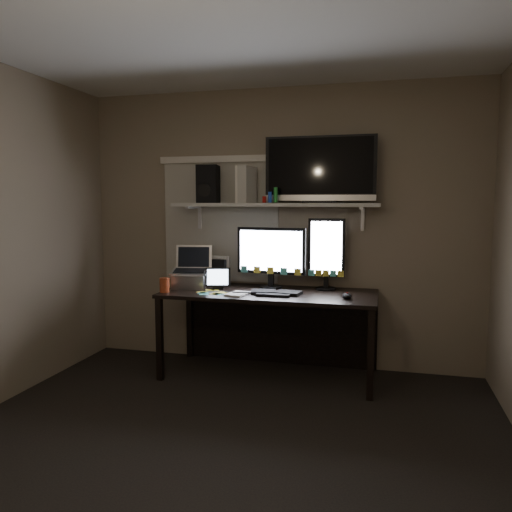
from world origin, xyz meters
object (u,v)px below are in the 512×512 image
(mouse, at_px, (347,296))
(tv, at_px, (320,170))
(game_console, at_px, (246,185))
(monitor_portrait, at_px, (326,254))
(tablet, at_px, (218,278))
(laptop, at_px, (190,268))
(desk, at_px, (272,309))
(cup, at_px, (165,285))
(monitor_landscape, at_px, (271,257))
(speaker, at_px, (208,184))
(keyboard, at_px, (276,292))

(mouse, distance_m, tv, 1.11)
(tv, height_order, game_console, tv)
(monitor_portrait, height_order, tablet, monitor_portrait)
(tv, bearing_deg, laptop, -168.85)
(desk, distance_m, tablet, 0.54)
(mouse, height_order, cup, cup)
(tablet, bearing_deg, game_console, 21.21)
(monitor_landscape, height_order, mouse, monitor_landscape)
(game_console, bearing_deg, monitor_portrait, 14.46)
(desk, height_order, monitor_portrait, monitor_portrait)
(mouse, xyz_separation_m, tv, (-0.27, 0.37, 1.01))
(mouse, xyz_separation_m, speaker, (-1.27, 0.35, 0.90))
(monitor_landscape, relative_size, tablet, 2.89)
(tv, bearing_deg, keyboard, -134.82)
(monitor_portrait, distance_m, tv, 0.72)
(tv, bearing_deg, desk, -163.66)
(keyboard, relative_size, mouse, 3.67)
(desk, bearing_deg, laptop, -172.14)
(laptop, relative_size, game_console, 1.14)
(monitor_landscape, xyz_separation_m, mouse, (0.69, -0.33, -0.25))
(tablet, distance_m, game_console, 0.85)
(mouse, relative_size, laptop, 0.32)
(cup, bearing_deg, mouse, 3.94)
(tablet, height_order, tv, tv)
(laptop, bearing_deg, cup, -126.98)
(monitor_landscape, distance_m, game_console, 0.67)
(mouse, xyz_separation_m, laptop, (-1.39, 0.15, 0.16))
(mouse, relative_size, speaker, 0.34)
(monitor_portrait, relative_size, tablet, 2.90)
(cup, distance_m, tv, 1.65)
(desk, bearing_deg, monitor_landscape, 110.78)
(monitor_landscape, relative_size, tv, 0.67)
(keyboard, bearing_deg, monitor_landscape, 110.12)
(tablet, relative_size, speaker, 0.65)
(monitor_portrait, xyz_separation_m, cup, (-1.31, -0.46, -0.25))
(mouse, distance_m, laptop, 1.41)
(mouse, bearing_deg, speaker, 153.15)
(game_console, bearing_deg, speaker, -176.83)
(monitor_portrait, xyz_separation_m, game_console, (-0.70, -0.06, 0.59))
(keyboard, xyz_separation_m, tv, (0.31, 0.31, 1.02))
(laptop, xyz_separation_m, tv, (1.12, 0.21, 0.85))
(keyboard, relative_size, tablet, 1.93)
(tablet, distance_m, laptop, 0.28)
(monitor_portrait, bearing_deg, tv, 174.74)
(desk, xyz_separation_m, tv, (0.39, 0.11, 1.21))
(laptop, distance_m, speaker, 0.77)
(desk, relative_size, mouse, 15.71)
(desk, relative_size, monitor_portrait, 2.86)
(mouse, bearing_deg, tv, 114.80)
(keyboard, xyz_separation_m, tablet, (-0.54, 0.10, 0.08))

